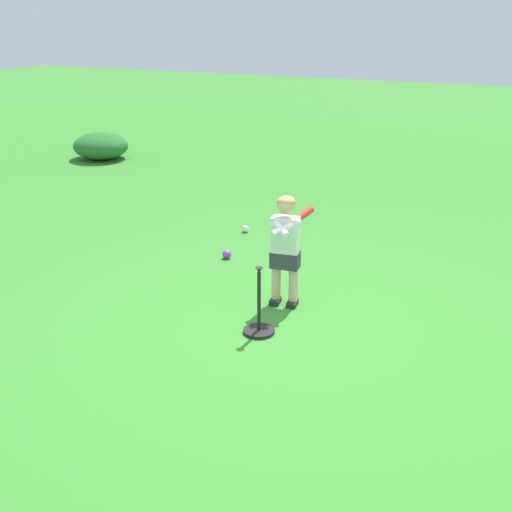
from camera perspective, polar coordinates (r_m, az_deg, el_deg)
ground_plane at (r=6.03m, az=3.33°, el=-5.96°), size 40.00×40.00×0.00m
child_batter at (r=6.18m, az=2.60°, el=1.33°), size 0.62×0.33×1.08m
play_ball_by_bucket at (r=7.53m, az=-2.54°, el=0.15°), size 0.10×0.10×0.10m
play_ball_behind_batter at (r=8.40m, az=-0.92°, el=2.37°), size 0.09×0.09×0.09m
batting_tee at (r=5.84m, az=0.26°, el=-5.70°), size 0.28×0.28×0.62m
shrub_left_background at (r=12.75m, az=-13.23°, el=9.22°), size 0.97×1.02×0.48m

